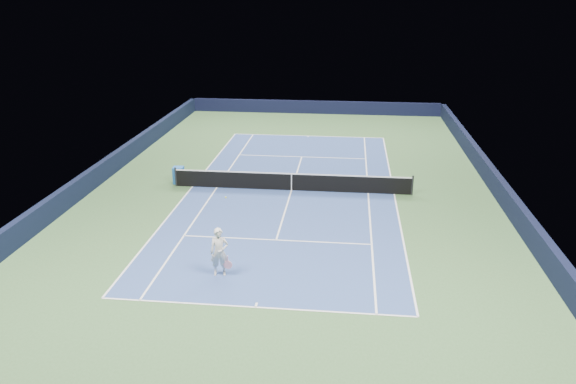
# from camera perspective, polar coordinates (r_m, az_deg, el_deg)

# --- Properties ---
(ground) EXTENTS (40.00, 40.00, 0.00)m
(ground) POSITION_cam_1_polar(r_m,az_deg,el_deg) (30.33, 0.36, 0.17)
(ground) COLOR #365830
(ground) RESTS_ON ground
(wall_far) EXTENTS (22.00, 0.35, 1.10)m
(wall_far) POSITION_cam_1_polar(r_m,az_deg,el_deg) (49.26, 2.78, 8.60)
(wall_far) COLOR black
(wall_far) RESTS_ON ground
(wall_right) EXTENTS (0.35, 40.00, 1.10)m
(wall_right) POSITION_cam_1_polar(r_m,az_deg,el_deg) (31.02, 20.67, 0.37)
(wall_right) COLOR black
(wall_right) RESTS_ON ground
(wall_left) EXTENTS (0.35, 40.00, 1.10)m
(wall_left) POSITION_cam_1_polar(r_m,az_deg,el_deg) (33.01, -18.69, 1.76)
(wall_left) COLOR black
(wall_left) RESTS_ON ground
(court_surface) EXTENTS (10.97, 23.77, 0.01)m
(court_surface) POSITION_cam_1_polar(r_m,az_deg,el_deg) (30.33, 0.36, 0.17)
(court_surface) COLOR navy
(court_surface) RESTS_ON ground
(baseline_far) EXTENTS (10.97, 0.08, 0.00)m
(baseline_far) POSITION_cam_1_polar(r_m,az_deg,el_deg) (41.65, 2.07, 5.72)
(baseline_far) COLOR white
(baseline_far) RESTS_ON ground
(baseline_near) EXTENTS (10.97, 0.08, 0.00)m
(baseline_near) POSITION_cam_1_polar(r_m,az_deg,el_deg) (19.66, -3.32, -11.61)
(baseline_near) COLOR white
(baseline_near) RESTS_ON ground
(sideline_doubles_right) EXTENTS (0.08, 23.77, 0.00)m
(sideline_doubles_right) POSITION_cam_1_polar(r_m,az_deg,el_deg) (30.29, 10.73, -0.21)
(sideline_doubles_right) COLOR white
(sideline_doubles_right) RESTS_ON ground
(sideline_doubles_left) EXTENTS (0.08, 23.77, 0.00)m
(sideline_doubles_left) POSITION_cam_1_polar(r_m,az_deg,el_deg) (31.34, -9.67, 0.56)
(sideline_doubles_left) COLOR white
(sideline_doubles_left) RESTS_ON ground
(sideline_singles_right) EXTENTS (0.08, 23.77, 0.00)m
(sideline_singles_right) POSITION_cam_1_polar(r_m,az_deg,el_deg) (30.20, 8.14, -0.11)
(sideline_singles_right) COLOR white
(sideline_singles_right) RESTS_ON ground
(sideline_singles_left) EXTENTS (0.08, 23.77, 0.00)m
(sideline_singles_left) POSITION_cam_1_polar(r_m,az_deg,el_deg) (31.00, -7.23, 0.47)
(sideline_singles_left) COLOR white
(sideline_singles_left) RESTS_ON ground
(service_line_far) EXTENTS (8.23, 0.08, 0.00)m
(service_line_far) POSITION_cam_1_polar(r_m,az_deg,el_deg) (36.38, 1.41, 3.59)
(service_line_far) COLOR white
(service_line_far) RESTS_ON ground
(service_line_near) EXTENTS (8.23, 0.08, 0.00)m
(service_line_near) POSITION_cam_1_polar(r_m,az_deg,el_deg) (24.44, -1.21, -4.89)
(service_line_near) COLOR white
(service_line_near) RESTS_ON ground
(center_service_line) EXTENTS (0.08, 12.80, 0.00)m
(center_service_line) POSITION_cam_1_polar(r_m,az_deg,el_deg) (30.32, 0.36, 0.18)
(center_service_line) COLOR white
(center_service_line) RESTS_ON ground
(center_mark_far) EXTENTS (0.08, 0.30, 0.00)m
(center_mark_far) POSITION_cam_1_polar(r_m,az_deg,el_deg) (41.51, 2.05, 5.67)
(center_mark_far) COLOR white
(center_mark_far) RESTS_ON ground
(center_mark_near) EXTENTS (0.08, 0.30, 0.00)m
(center_mark_near) POSITION_cam_1_polar(r_m,az_deg,el_deg) (19.79, -3.25, -11.38)
(center_mark_near) COLOR white
(center_mark_near) RESTS_ON ground
(tennis_net) EXTENTS (12.90, 0.10, 1.07)m
(tennis_net) POSITION_cam_1_polar(r_m,az_deg,el_deg) (30.16, 0.36, 1.07)
(tennis_net) COLOR black
(tennis_net) RESTS_ON ground
(sponsor_cube) EXTENTS (0.64, 0.56, 0.94)m
(sponsor_cube) POSITION_cam_1_polar(r_m,az_deg,el_deg) (31.91, -11.05, 1.70)
(sponsor_cube) COLOR blue
(sponsor_cube) RESTS_ON ground
(tennis_player) EXTENTS (0.87, 1.32, 2.81)m
(tennis_player) POSITION_cam_1_polar(r_m,az_deg,el_deg) (21.38, -6.98, -6.08)
(tennis_player) COLOR silver
(tennis_player) RESTS_ON ground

